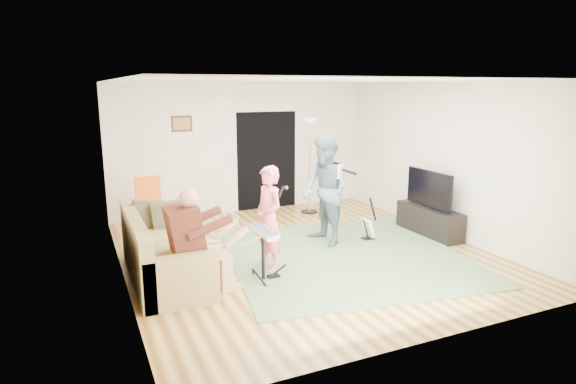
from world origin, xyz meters
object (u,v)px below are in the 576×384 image
(guitarist, at_px, (325,191))
(television, at_px, (429,189))
(drum_kit, at_px, (263,257))
(torchiere_lamp, at_px, (310,149))
(dining_chair, at_px, (152,217))
(tv_cabinet, at_px, (429,221))
(singer, at_px, (269,218))
(sofa, at_px, (158,258))
(guitar_spare, at_px, (368,228))

(guitarist, relative_size, television, 1.67)
(drum_kit, height_order, television, television)
(guitarist, distance_m, torchiere_lamp, 2.15)
(dining_chair, distance_m, tv_cabinet, 4.95)
(torchiere_lamp, bearing_deg, singer, -126.88)
(drum_kit, distance_m, television, 3.57)
(sofa, bearing_deg, guitar_spare, 4.42)
(singer, xyz_separation_m, guitar_spare, (2.10, 0.57, -0.55))
(guitar_spare, bearing_deg, tv_cabinet, -8.99)
(torchiere_lamp, bearing_deg, guitarist, -109.60)
(sofa, bearing_deg, television, 1.14)
(dining_chair, height_order, tv_cabinet, dining_chair)
(tv_cabinet, distance_m, television, 0.60)
(tv_cabinet, bearing_deg, singer, -173.30)
(singer, distance_m, tv_cabinet, 3.33)
(singer, distance_m, dining_chair, 2.60)
(drum_kit, relative_size, torchiere_lamp, 0.38)
(sofa, distance_m, tv_cabinet, 4.80)
(drum_kit, relative_size, television, 0.68)
(guitarist, distance_m, tv_cabinet, 2.11)
(tv_cabinet, bearing_deg, drum_kit, -167.99)
(sofa, distance_m, guitar_spare, 3.64)
(torchiere_lamp, bearing_deg, tv_cabinet, -60.71)
(drum_kit, bearing_deg, dining_chair, 113.27)
(guitarist, xyz_separation_m, tv_cabinet, (1.98, -0.29, -0.67))
(guitar_spare, relative_size, tv_cabinet, 0.53)
(guitarist, height_order, guitar_spare, guitarist)
(dining_chair, bearing_deg, drum_kit, -69.75)
(torchiere_lamp, height_order, television, torchiere_lamp)
(drum_kit, distance_m, tv_cabinet, 3.58)
(dining_chair, bearing_deg, television, -24.75)
(sofa, relative_size, guitarist, 1.22)
(guitar_spare, height_order, television, television)
(singer, xyz_separation_m, television, (3.22, 0.38, 0.09))
(torchiere_lamp, bearing_deg, drum_kit, -126.38)
(singer, height_order, guitarist, guitarist)
(torchiere_lamp, distance_m, television, 2.63)
(singer, distance_m, torchiere_lamp, 3.38)
(sofa, bearing_deg, torchiere_lamp, 33.91)
(guitarist, bearing_deg, television, 77.49)
(dining_chair, distance_m, television, 4.92)
(dining_chair, bearing_deg, guitarist, -33.19)
(drum_kit, xyz_separation_m, singer, (0.23, 0.36, 0.44))
(dining_chair, bearing_deg, sofa, -99.02)
(guitarist, bearing_deg, dining_chair, -124.09)
(guitar_spare, xyz_separation_m, dining_chair, (-3.43, 1.63, 0.17))
(sofa, bearing_deg, tv_cabinet, 1.13)
(drum_kit, xyz_separation_m, guitarist, (1.52, 1.04, 0.60))
(tv_cabinet, height_order, television, television)
(sofa, distance_m, torchiere_lamp, 4.38)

